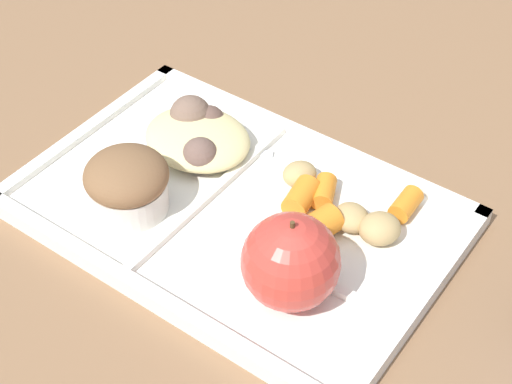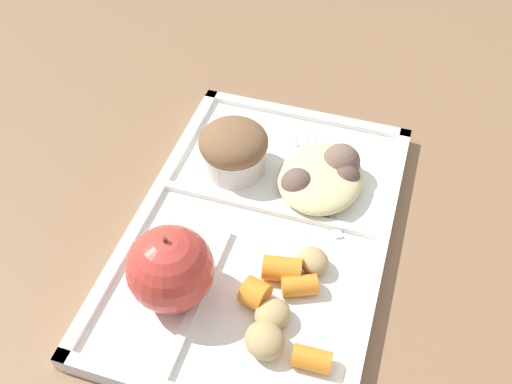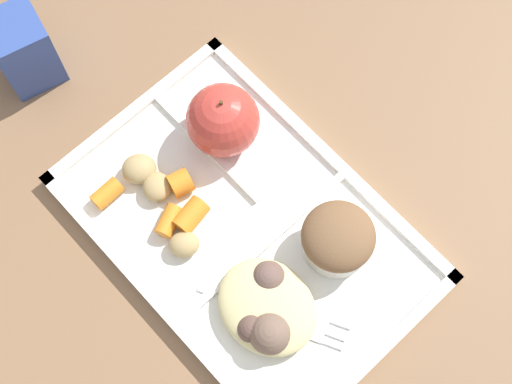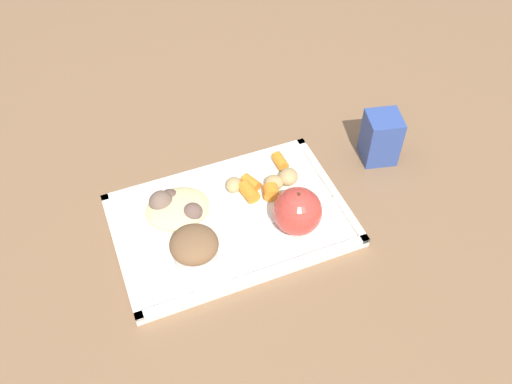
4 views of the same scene
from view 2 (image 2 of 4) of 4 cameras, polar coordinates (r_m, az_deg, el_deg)
ground at (r=0.59m, az=0.39°, el=-4.35°), size 6.00×6.00×0.00m
lunch_tray at (r=0.59m, az=0.36°, el=-3.99°), size 0.37×0.24×0.02m
green_apple at (r=0.52m, az=-8.12°, el=-7.22°), size 0.08×0.08×0.08m
bran_muffin at (r=0.62m, az=-2.14°, el=4.15°), size 0.07×0.07×0.06m
carrot_slice_edge at (r=0.54m, az=4.15°, el=-8.86°), size 0.03×0.04×0.02m
carrot_slice_center at (r=0.50m, az=5.33°, el=-15.50°), size 0.02×0.03×0.02m
carrot_slice_diagonal at (r=0.53m, az=-0.08°, el=-9.61°), size 0.03×0.03×0.03m
carrot_slice_near_corner at (r=0.54m, az=2.49°, el=-7.30°), size 0.03×0.04×0.02m
potato_chunk_wedge at (r=0.50m, az=0.84°, el=-13.91°), size 0.05×0.05×0.02m
potato_chunk_large at (r=0.52m, az=1.59°, el=-11.54°), size 0.04×0.04×0.02m
potato_chunk_golden at (r=0.55m, az=5.43°, el=-6.49°), size 0.04×0.04×0.02m
egg_noodle_pile at (r=0.62m, az=6.12°, el=1.39°), size 0.10×0.09×0.03m
meatball_center at (r=0.62m, az=8.46°, el=1.35°), size 0.03×0.03×0.03m
meatball_side at (r=0.60m, az=3.91°, el=0.74°), size 0.03×0.03×0.03m
meatball_front at (r=0.62m, az=8.07°, el=2.79°), size 0.04×0.04×0.04m
plastic_fork at (r=0.64m, az=5.85°, el=1.87°), size 0.14×0.08×0.00m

